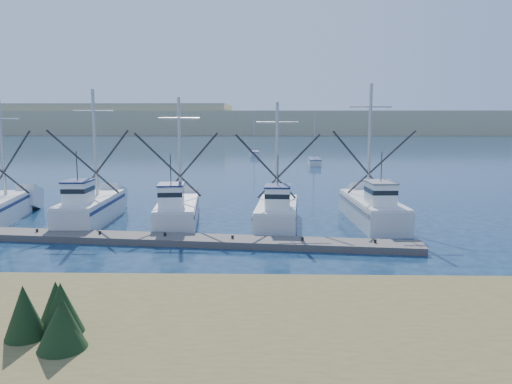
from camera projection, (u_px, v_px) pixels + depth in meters
ground at (317, 276)px, 22.94m from camera, size 500.00×500.00×0.00m
shore_bank at (51, 365)px, 13.11m from camera, size 40.00×10.00×1.60m
floating_dock at (165, 239)px, 29.10m from camera, size 29.33×5.13×0.39m
dune_ridge at (273, 122)px, 229.82m from camera, size 360.00×60.00×10.00m
trawler_fleet at (189, 210)px, 34.13m from camera, size 29.49×9.59×9.60m
sailboat_near at (314, 162)px, 77.14m from camera, size 1.84×6.78×8.10m
sailboat_far at (254, 154)px, 93.64m from camera, size 1.95×4.90×8.10m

